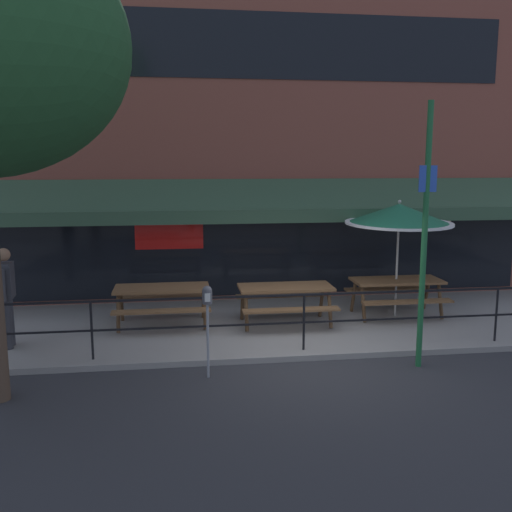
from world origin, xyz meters
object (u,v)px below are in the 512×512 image
object	(u,v)px
picnic_table_right	(397,287)
picnic_table_centre	(285,294)
street_sign_pole	(425,234)
picnic_table_left	(162,295)
patio_umbrella_right	(399,215)
parking_meter_near	(207,304)
pedestrian_walking	(6,292)

from	to	relation	value
picnic_table_right	picnic_table_centre	bearing A→B (deg)	-172.91
picnic_table_right	street_sign_pole	xyz separation A→B (m)	(-0.62, -2.57, 1.42)
picnic_table_left	picnic_table_centre	world-z (taller)	same
picnic_table_left	street_sign_pole	world-z (taller)	street_sign_pole
patio_umbrella_right	parking_meter_near	size ratio (longest dim) A/B	1.67
pedestrian_walking	patio_umbrella_right	bearing A→B (deg)	8.05
picnic_table_right	patio_umbrella_right	size ratio (longest dim) A/B	0.76
pedestrian_walking	parking_meter_near	bearing A→B (deg)	-25.74
picnic_table_right	parking_meter_near	size ratio (longest dim) A/B	1.27
picnic_table_left	street_sign_pole	xyz separation A→B (m)	(4.09, -2.51, 1.42)
picnic_table_centre	street_sign_pole	xyz separation A→B (m)	(1.74, -2.27, 1.42)
patio_umbrella_right	parking_meter_near	xyz separation A→B (m)	(-3.98, -2.62, -1.03)
picnic_table_left	parking_meter_near	bearing A→B (deg)	-73.76
picnic_table_left	patio_umbrella_right	bearing A→B (deg)	1.05
picnic_table_right	patio_umbrella_right	bearing A→B (deg)	90.00
picnic_table_left	picnic_table_centre	distance (m)	2.37
patio_umbrella_right	picnic_table_left	bearing A→B (deg)	-178.95
parking_meter_near	picnic_table_right	bearing A→B (deg)	33.04
pedestrian_walking	street_sign_pole	distance (m)	6.92
picnic_table_right	pedestrian_walking	xyz separation A→B (m)	(-7.28, -1.00, 0.35)
picnic_table_centre	patio_umbrella_right	xyz separation A→B (m)	(2.36, 0.33, 1.47)
pedestrian_walking	parking_meter_near	world-z (taller)	pedestrian_walking
picnic_table_right	pedestrian_walking	size ratio (longest dim) A/B	1.05
street_sign_pole	patio_umbrella_right	bearing A→B (deg)	76.54
picnic_table_left	street_sign_pole	distance (m)	5.01
patio_umbrella_right	parking_meter_near	distance (m)	4.87
picnic_table_centre	picnic_table_right	size ratio (longest dim) A/B	1.00
picnic_table_centre	parking_meter_near	bearing A→B (deg)	-125.23
picnic_table_centre	street_sign_pole	bearing A→B (deg)	-52.64
picnic_table_centre	street_sign_pole	distance (m)	3.19
picnic_table_centre	pedestrian_walking	world-z (taller)	pedestrian_walking
patio_umbrella_right	picnic_table_centre	bearing A→B (deg)	-172.12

